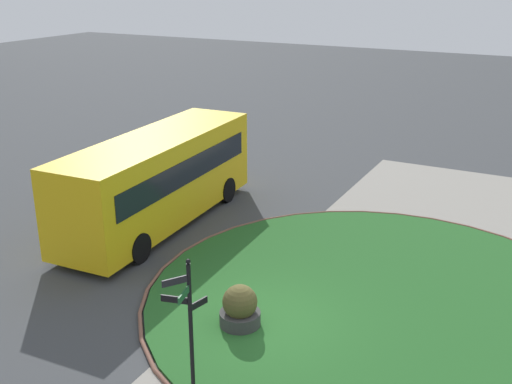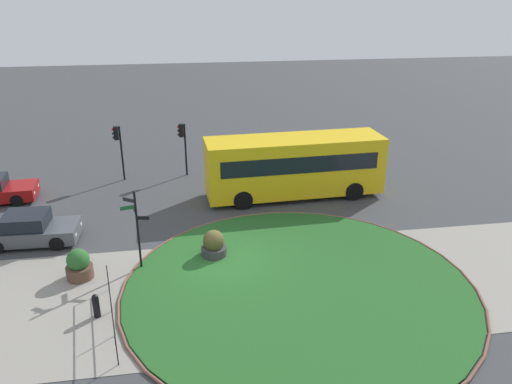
{
  "view_description": "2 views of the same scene",
  "coord_description": "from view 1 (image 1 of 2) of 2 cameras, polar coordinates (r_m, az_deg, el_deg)",
  "views": [
    {
      "loc": [
        -12.71,
        -6.25,
        8.87
      ],
      "look_at": [
        2.89,
        1.88,
        2.5
      ],
      "focal_mm": 43.26,
      "sensor_mm": 36.0,
      "label": 1
    },
    {
      "loc": [
        -1.62,
        -18.07,
        10.65
      ],
      "look_at": [
        1.56,
        2.02,
        2.28
      ],
      "focal_mm": 34.97,
      "sensor_mm": 36.0,
      "label": 2
    }
  ],
  "objects": [
    {
      "name": "signpost_directional",
      "position": [
        13.14,
        -6.26,
        -11.82
      ],
      "size": [
        1.07,
        0.76,
        3.41
      ],
      "color": "black",
      "rests_on": "ground"
    },
    {
      "name": "planter_near_signpost",
      "position": [
        16.31,
        -1.49,
        -10.79
      ],
      "size": [
        1.08,
        1.08,
        1.22
      ],
      "color": "#383838",
      "rests_on": "ground"
    },
    {
      "name": "bus_yellow",
      "position": [
        22.56,
        -9.01,
        1.31
      ],
      "size": [
        9.6,
        2.98,
        3.3
      ],
      "rotation": [
        0.0,
        0.0,
        0.04
      ],
      "color": "yellow",
      "rests_on": "ground"
    },
    {
      "name": "grass_kerb_ring",
      "position": [
        18.05,
        11.41,
        -9.75
      ],
      "size": [
        13.56,
        13.56,
        0.11
      ],
      "primitive_type": "torus",
      "color": "brown",
      "rests_on": "ground"
    },
    {
      "name": "grass_island",
      "position": [
        18.05,
        11.41,
        -9.77
      ],
      "size": [
        13.25,
        13.25,
        0.1
      ],
      "primitive_type": "cylinder",
      "color": "#235B23",
      "rests_on": "ground"
    },
    {
      "name": "ground",
      "position": [
        16.71,
        1.18,
        -12.14
      ],
      "size": [
        120.0,
        120.0,
        0.0
      ],
      "primitive_type": "plane",
      "color": "#3D3F42"
    },
    {
      "name": "sidewalk_paving",
      "position": [
        16.02,
        8.38,
        -13.9
      ],
      "size": [
        32.0,
        7.65,
        0.02
      ],
      "primitive_type": "cube",
      "color": "gray",
      "rests_on": "ground"
    }
  ]
}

